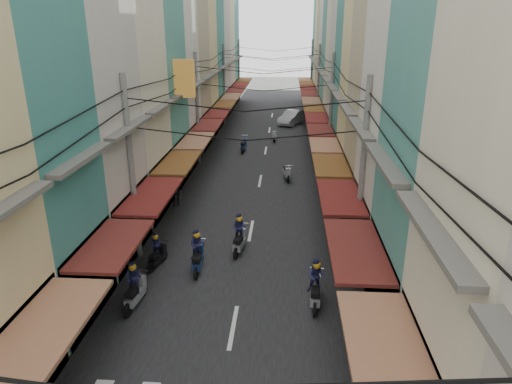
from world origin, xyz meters
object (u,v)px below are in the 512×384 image
at_px(white_car, 292,124).
at_px(bicycle, 382,280).
at_px(traffic_sign, 389,238).
at_px(market_umbrella, 393,259).

height_order(white_car, bicycle, white_car).
relative_size(bicycle, traffic_sign, 0.51).
height_order(white_car, traffic_sign, traffic_sign).
bearing_deg(traffic_sign, market_umbrella, -97.57).
bearing_deg(market_umbrella, bicycle, 82.85).
xyz_separation_m(white_car, traffic_sign, (3.50, -32.10, 2.21)).
bearing_deg(bicycle, traffic_sign, 165.80).
height_order(white_car, market_umbrella, market_umbrella).
distance_m(bicycle, market_umbrella, 3.44).
relative_size(white_car, market_umbrella, 1.93).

